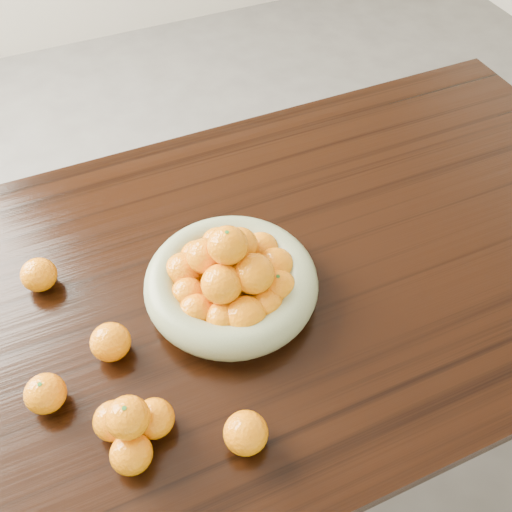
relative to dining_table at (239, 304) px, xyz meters
name	(u,v)px	position (x,y,z in m)	size (l,w,h in m)	color
ground	(244,428)	(0.00, 0.00, -0.66)	(5.00, 5.00, 0.00)	#5F5D59
dining_table	(239,304)	(0.00, 0.00, 0.00)	(2.00, 1.00, 0.75)	black
fruit_bowl	(232,280)	(-0.03, -0.03, 0.14)	(0.35, 0.35, 0.18)	gray
orange_pyramid	(132,427)	(-0.29, -0.25, 0.14)	(0.13, 0.14, 0.12)	orange
loose_orange_0	(45,394)	(-0.41, -0.12, 0.12)	(0.07, 0.07, 0.07)	orange
loose_orange_1	(111,342)	(-0.28, -0.07, 0.12)	(0.08, 0.08, 0.07)	orange
loose_orange_2	(246,433)	(-0.12, -0.33, 0.12)	(0.08, 0.08, 0.07)	orange
loose_orange_3	(39,275)	(-0.38, 0.15, 0.12)	(0.07, 0.07, 0.07)	orange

